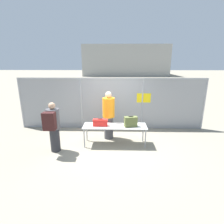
{
  "coord_description": "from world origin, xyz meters",
  "views": [
    {
      "loc": [
        0.21,
        -5.78,
        2.89
      ],
      "look_at": [
        0.05,
        0.63,
        1.05
      ],
      "focal_mm": 28.0,
      "sensor_mm": 36.0,
      "label": 1
    }
  ],
  "objects_px": {
    "inspection_table": "(115,127)",
    "suitcase_olive": "(131,122)",
    "traveler_hooded": "(53,126)",
    "suitcase_red": "(100,123)",
    "utility_trailer": "(152,108)",
    "security_worker_near": "(109,115)"
  },
  "relations": [
    {
      "from": "suitcase_red",
      "to": "security_worker_near",
      "type": "height_order",
      "value": "security_worker_near"
    },
    {
      "from": "suitcase_olive",
      "to": "utility_trailer",
      "type": "height_order",
      "value": "suitcase_olive"
    },
    {
      "from": "suitcase_olive",
      "to": "security_worker_near",
      "type": "height_order",
      "value": "security_worker_near"
    },
    {
      "from": "inspection_table",
      "to": "suitcase_olive",
      "type": "relative_size",
      "value": 4.74
    },
    {
      "from": "inspection_table",
      "to": "suitcase_red",
      "type": "relative_size",
      "value": 4.41
    },
    {
      "from": "inspection_table",
      "to": "suitcase_olive",
      "type": "xyz_separation_m",
      "value": [
        0.55,
        -0.08,
        0.23
      ]
    },
    {
      "from": "traveler_hooded",
      "to": "security_worker_near",
      "type": "xyz_separation_m",
      "value": [
        1.74,
        1.12,
        0.04
      ]
    },
    {
      "from": "suitcase_red",
      "to": "suitcase_olive",
      "type": "xyz_separation_m",
      "value": [
        1.06,
        -0.05,
        0.06
      ]
    },
    {
      "from": "inspection_table",
      "to": "security_worker_near",
      "type": "relative_size",
      "value": 1.21
    },
    {
      "from": "traveler_hooded",
      "to": "utility_trailer",
      "type": "height_order",
      "value": "traveler_hooded"
    },
    {
      "from": "traveler_hooded",
      "to": "security_worker_near",
      "type": "distance_m",
      "value": 2.07
    },
    {
      "from": "inspection_table",
      "to": "security_worker_near",
      "type": "height_order",
      "value": "security_worker_near"
    },
    {
      "from": "inspection_table",
      "to": "utility_trailer",
      "type": "relative_size",
      "value": 0.49
    },
    {
      "from": "utility_trailer",
      "to": "inspection_table",
      "type": "bearing_deg",
      "value": -119.01
    },
    {
      "from": "suitcase_red",
      "to": "inspection_table",
      "type": "bearing_deg",
      "value": 3.34
    },
    {
      "from": "inspection_table",
      "to": "suitcase_red",
      "type": "height_order",
      "value": "suitcase_red"
    },
    {
      "from": "inspection_table",
      "to": "traveler_hooded",
      "type": "xyz_separation_m",
      "value": [
        -1.99,
        -0.58,
        0.25
      ]
    },
    {
      "from": "suitcase_red",
      "to": "security_worker_near",
      "type": "bearing_deg",
      "value": 64.74
    },
    {
      "from": "traveler_hooded",
      "to": "inspection_table",
      "type": "bearing_deg",
      "value": -7.83
    },
    {
      "from": "inspection_table",
      "to": "suitcase_olive",
      "type": "height_order",
      "value": "suitcase_olive"
    },
    {
      "from": "suitcase_red",
      "to": "security_worker_near",
      "type": "xyz_separation_m",
      "value": [
        0.27,
        0.57,
        0.11
      ]
    },
    {
      "from": "utility_trailer",
      "to": "suitcase_olive",
      "type": "bearing_deg",
      "value": -111.57
    }
  ]
}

